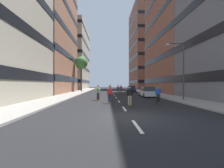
# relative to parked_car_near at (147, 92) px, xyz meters

# --- Properties ---
(ground_plane) EXTENTS (143.41, 143.41, 0.00)m
(ground_plane) POSITION_rel_parked_car_near_xyz_m (-4.83, 9.63, -0.70)
(ground_plane) COLOR black
(sidewalk_left) EXTENTS (3.45, 65.73, 0.14)m
(sidewalk_left) POSITION_rel_parked_car_near_xyz_m (-12.59, 12.62, -0.63)
(sidewalk_left) COLOR #9E9991
(sidewalk_left) RESTS_ON ground_plane
(sidewalk_right) EXTENTS (3.45, 65.73, 0.14)m
(sidewalk_right) POSITION_rel_parked_car_near_xyz_m (2.92, 12.62, -0.63)
(sidewalk_right) COLOR #9E9991
(sidewalk_right) RESTS_ON ground_plane
(lane_markings) EXTENTS (0.16, 57.20, 0.01)m
(lane_markings) POSITION_rel_parked_car_near_xyz_m (-4.83, 11.23, -0.70)
(lane_markings) COLOR silver
(lane_markings) RESTS_ON ground_plane
(building_left_mid) EXTENTS (17.06, 19.79, 35.14)m
(building_left_mid) POSITION_rel_parked_car_near_xyz_m (-22.79, 10.64, 16.96)
(building_left_mid) COLOR #9E6B51
(building_left_mid) RESTS_ON ground_plane
(building_left_far) EXTENTS (17.06, 23.40, 25.01)m
(building_left_far) POSITION_rel_parked_car_near_xyz_m (-22.79, 40.31, 11.90)
(building_left_far) COLOR #B2A893
(building_left_far) RESTS_ON ground_plane
(building_right_mid) EXTENTS (17.06, 18.86, 27.31)m
(building_right_mid) POSITION_rel_parked_car_near_xyz_m (13.12, 10.64, 13.05)
(building_right_mid) COLOR brown
(building_right_mid) RESTS_ON ground_plane
(building_right_far) EXTENTS (17.06, 21.44, 33.51)m
(building_right_far) POSITION_rel_parked_car_near_xyz_m (13.12, 40.31, 16.15)
(building_right_far) COLOR brown
(building_right_far) RESTS_ON ground_plane
(parked_car_near) EXTENTS (1.82, 4.40, 1.52)m
(parked_car_near) POSITION_rel_parked_car_near_xyz_m (0.00, 0.00, 0.00)
(parked_car_near) COLOR silver
(parked_car_near) RESTS_ON ground_plane
(parked_car_mid) EXTENTS (1.82, 4.40, 1.52)m
(parked_car_mid) POSITION_rel_parked_car_near_xyz_m (0.00, 15.23, 0.00)
(parked_car_mid) COLOR navy
(parked_car_mid) RESTS_ON ground_plane
(street_tree_near) EXTENTS (3.22, 3.22, 8.83)m
(street_tree_near) POSITION_rel_parked_car_near_xyz_m (-12.59, 16.59, 6.57)
(street_tree_near) COLOR #4C3823
(street_tree_near) RESTS_ON sidewalk_left
(streetlamp_right) EXTENTS (2.13, 0.30, 6.50)m
(streetlamp_right) POSITION_rel_parked_car_near_xyz_m (2.21, -5.90, 3.44)
(streetlamp_right) COLOR #3F3F44
(streetlamp_right) RESTS_ON sidewalk_right
(skater_0) EXTENTS (0.56, 0.92, 1.78)m
(skater_0) POSITION_rel_parked_car_near_xyz_m (-7.19, -4.91, 0.32)
(skater_0) COLOR brown
(skater_0) RESTS_ON ground_plane
(skater_1) EXTENTS (0.54, 0.91, 1.78)m
(skater_1) POSITION_rel_parked_car_near_xyz_m (-3.89, 7.36, 0.32)
(skater_1) COLOR brown
(skater_1) RESTS_ON ground_plane
(skater_2) EXTENTS (0.55, 0.91, 1.78)m
(skater_2) POSITION_rel_parked_car_near_xyz_m (-1.03, -7.89, 0.29)
(skater_2) COLOR brown
(skater_2) RESTS_ON ground_plane
(skater_3) EXTENTS (0.54, 0.91, 1.78)m
(skater_3) POSITION_rel_parked_car_near_xyz_m (-4.17, -9.78, 0.29)
(skater_3) COLOR brown
(skater_3) RESTS_ON ground_plane
(skater_4) EXTENTS (0.54, 0.91, 1.78)m
(skater_4) POSITION_rel_parked_car_near_xyz_m (-2.53, 15.47, 0.29)
(skater_4) COLOR brown
(skater_4) RESTS_ON ground_plane
(skater_5) EXTENTS (0.57, 0.92, 1.78)m
(skater_5) POSITION_rel_parked_car_near_xyz_m (-5.16, 16.36, 0.32)
(skater_5) COLOR brown
(skater_5) RESTS_ON ground_plane
(skater_6) EXTENTS (0.56, 0.92, 1.78)m
(skater_6) POSITION_rel_parked_car_near_xyz_m (-5.88, -7.82, 0.29)
(skater_6) COLOR brown
(skater_6) RESTS_ON ground_plane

